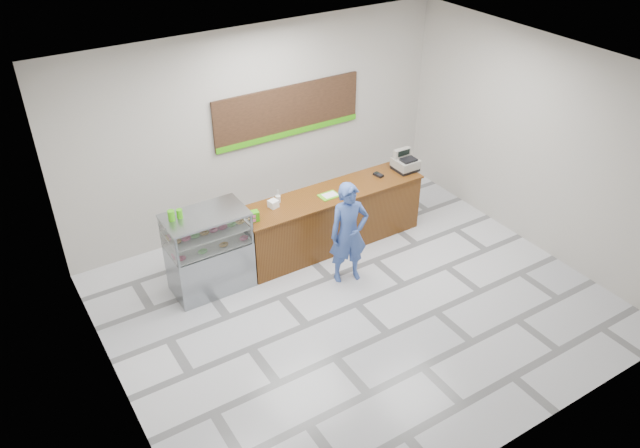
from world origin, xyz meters
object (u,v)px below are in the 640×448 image
cash_register (405,163)px  customer (349,233)px  sales_counter (332,219)px  serving_tray (329,196)px  display_case (209,251)px

cash_register → customer: customer is taller
sales_counter → cash_register: cash_register is taller
serving_tray → display_case: bearing=176.3°
cash_register → serving_tray: 1.62m
display_case → cash_register: 3.75m
cash_register → sales_counter: bearing=-179.8°
customer → serving_tray: bearing=92.9°
sales_counter → customer: (-0.30, -0.92, 0.32)m
display_case → serving_tray: 2.14m
sales_counter → display_case: size_ratio=2.45×
sales_counter → customer: size_ratio=1.94×
serving_tray → customer: 0.88m
display_case → cash_register: bearing=-0.1°
display_case → serving_tray: display_case is taller
sales_counter → display_case: 2.23m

